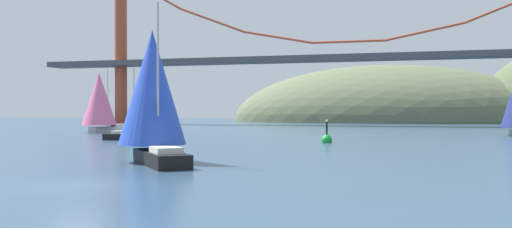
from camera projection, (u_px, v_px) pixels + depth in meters
ground_plane at (76, 186)px, 25.44m from camera, size 360.00×360.00×0.00m
headland_center at (385, 122)px, 153.40m from camera, size 85.39×44.00×30.92m
suspension_bridge at (348, 52)px, 116.35m from camera, size 141.26×6.00×34.92m
sailboat_teal_sail at (143, 106)px, 62.68m from camera, size 6.57×3.73×8.14m
sailboat_pink_spinnaker at (100, 101)px, 82.84m from camera, size 6.36×9.11×9.58m
sailboat_blue_spinnaker at (153, 93)px, 37.00m from camera, size 7.73×8.39×10.26m
channel_buoy at (327, 139)px, 58.04m from camera, size 1.10×1.10×2.64m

